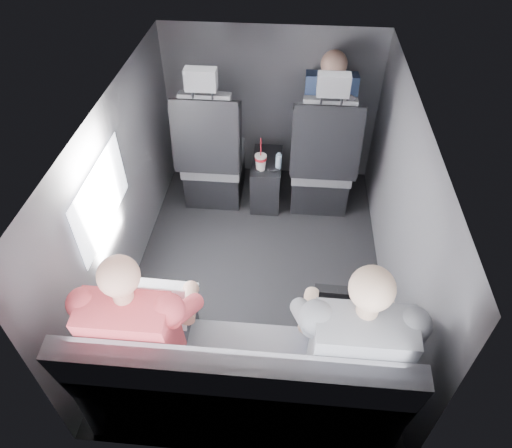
# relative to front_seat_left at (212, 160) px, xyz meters

# --- Properties ---
(floor) EXTENTS (2.60, 2.60, 0.00)m
(floor) POSITION_rel_front_seat_left_xyz_m (0.45, -0.84, -0.40)
(floor) COLOR black
(floor) RESTS_ON ground
(ceiling) EXTENTS (2.60, 2.60, 0.00)m
(ceiling) POSITION_rel_front_seat_left_xyz_m (0.45, -0.84, 0.95)
(ceiling) COLOR #B2B2AD
(ceiling) RESTS_ON panel_back
(panel_left) EXTENTS (0.02, 2.60, 1.35)m
(panel_left) POSITION_rel_front_seat_left_xyz_m (-0.45, -0.84, 0.27)
(panel_left) COLOR #56565B
(panel_left) RESTS_ON floor
(panel_right) EXTENTS (0.02, 2.60, 1.35)m
(panel_right) POSITION_rel_front_seat_left_xyz_m (1.35, -0.84, 0.27)
(panel_right) COLOR #56565B
(panel_right) RESTS_ON floor
(panel_front) EXTENTS (1.80, 0.02, 1.35)m
(panel_front) POSITION_rel_front_seat_left_xyz_m (0.45, 0.46, 0.27)
(panel_front) COLOR #56565B
(panel_front) RESTS_ON floor
(panel_back) EXTENTS (1.80, 0.02, 1.35)m
(panel_back) POSITION_rel_front_seat_left_xyz_m (0.45, -2.14, 0.27)
(panel_back) COLOR #56565B
(panel_back) RESTS_ON floor
(side_window) EXTENTS (0.02, 0.75, 0.42)m
(side_window) POSITION_rel_front_seat_left_xyz_m (-0.43, -1.14, 0.50)
(side_window) COLOR white
(side_window) RESTS_ON panel_left
(seatbelt) EXTENTS (0.35, 0.11, 0.59)m
(seatbelt) POSITION_rel_front_seat_left_xyz_m (0.90, -0.17, 0.40)
(seatbelt) COLOR black
(seatbelt) RESTS_ON front_seat_right
(front_seat_left) EXTENTS (0.52, 0.58, 1.26)m
(front_seat_left) POSITION_rel_front_seat_left_xyz_m (0.00, 0.00, 0.00)
(front_seat_left) COLOR black
(front_seat_left) RESTS_ON floor
(front_seat_right) EXTENTS (0.52, 0.58, 1.26)m
(front_seat_right) POSITION_rel_front_seat_left_xyz_m (0.90, 0.00, 0.00)
(front_seat_right) COLOR black
(front_seat_right) RESTS_ON floor
(center_console) EXTENTS (0.24, 0.48, 0.41)m
(center_console) POSITION_rel_front_seat_left_xyz_m (0.45, 0.04, -0.20)
(center_console) COLOR black
(center_console) RESTS_ON floor
(rear_bench) EXTENTS (1.60, 0.57, 0.92)m
(rear_bench) POSITION_rel_front_seat_left_xyz_m (0.45, -1.90, -0.09)
(rear_bench) COLOR #5E5E63
(rear_bench) RESTS_ON floor
(soda_cup) EXTENTS (0.10, 0.10, 0.29)m
(soda_cup) POSITION_rel_front_seat_left_xyz_m (0.41, -0.09, 0.07)
(soda_cup) COLOR white
(soda_cup) RESTS_ON center_console
(water_bottle) EXTENTS (0.05, 0.05, 0.14)m
(water_bottle) POSITION_rel_front_seat_left_xyz_m (0.55, -0.06, 0.06)
(water_bottle) COLOR #9CC0D3
(water_bottle) RESTS_ON center_console
(laptop_white) EXTENTS (0.35, 0.33, 0.26)m
(laptop_white) POSITION_rel_front_seat_left_xyz_m (-0.01, -1.65, 0.24)
(laptop_white) COLOR white
(laptop_white) RESTS_ON passenger_rear_left
(laptop_black) EXTENTS (0.36, 0.32, 0.25)m
(laptop_black) POSITION_rel_front_seat_left_xyz_m (0.99, -1.60, 0.23)
(laptop_black) COLOR black
(laptop_black) RESTS_ON passenger_rear_right
(passenger_rear_left) EXTENTS (0.51, 0.63, 1.23)m
(passenger_rear_left) POSITION_rel_front_seat_left_xyz_m (-0.04, -1.81, 0.23)
(passenger_rear_left) COLOR #333237
(passenger_rear_left) RESTS_ON rear_bench
(passenger_rear_right) EXTENTS (0.53, 0.65, 1.27)m
(passenger_rear_right) POSITION_rel_front_seat_left_xyz_m (0.99, -1.81, 0.25)
(passenger_rear_right) COLOR navy
(passenger_rear_right) RESTS_ON rear_bench
(passenger_front_right) EXTENTS (0.40, 0.40, 0.82)m
(passenger_front_right) POSITION_rel_front_seat_left_xyz_m (0.92, 0.26, 0.35)
(passenger_front_right) COLOR navy
(passenger_front_right) RESTS_ON front_seat_right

